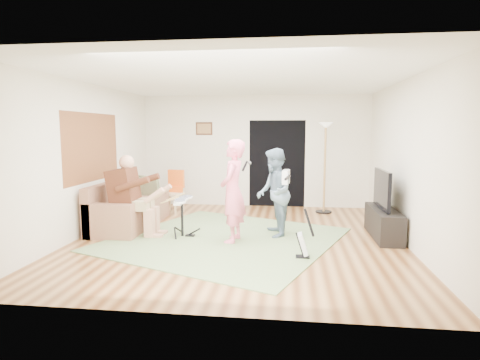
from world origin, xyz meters
name	(u,v)px	position (x,y,z in m)	size (l,w,h in m)	color
floor	(239,237)	(0.00, 0.00, 0.00)	(6.00, 6.00, 0.00)	brown
walls	(239,160)	(0.00, 0.00, 1.35)	(5.50, 6.00, 2.70)	beige
ceiling	(239,80)	(0.00, 0.00, 2.70)	(6.00, 6.00, 0.00)	white
window_blinds	(92,147)	(-2.74, 0.20, 1.55)	(2.05, 2.05, 0.00)	brown
doorway	(277,164)	(0.55, 2.99, 1.05)	(2.10, 2.10, 0.00)	black
picture_frame	(204,129)	(-1.25, 2.99, 1.90)	(0.42, 0.03, 0.32)	#3F2314
area_rug	(225,239)	(-0.23, -0.17, 0.01)	(3.45, 3.51, 0.02)	#637D4C
sofa	(126,211)	(-2.30, 0.57, 0.29)	(0.89, 2.17, 0.88)	#8D5F46
drummer	(134,204)	(-1.86, -0.08, 0.56)	(0.93, 0.52, 1.43)	#512717
drum_kit	(182,220)	(-1.00, -0.08, 0.31)	(0.38, 0.68, 0.70)	black
singer	(233,191)	(-0.07, -0.28, 0.86)	(0.62, 0.41, 1.71)	pink
microphone	(245,166)	(0.13, -0.28, 1.28)	(0.06, 0.06, 0.24)	black
guitarist	(274,193)	(0.59, 0.16, 0.78)	(0.76, 0.59, 1.55)	slate
guitar_held	(286,177)	(0.79, 0.16, 1.06)	(0.12, 0.60, 0.26)	white
guitar_spare	(303,244)	(1.07, -1.02, 0.21)	(0.27, 0.24, 0.74)	black
torchiere_lamp	(325,151)	(1.64, 2.35, 1.39)	(0.36, 0.36, 2.03)	black
dining_chair	(173,198)	(-1.76, 1.92, 0.34)	(0.49, 0.52, 0.96)	#CAB283
tv_cabinet	(384,223)	(2.50, 0.33, 0.25)	(0.40, 1.40, 0.50)	black
television	(382,189)	(2.45, 0.33, 0.85)	(0.06, 1.06, 0.66)	black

